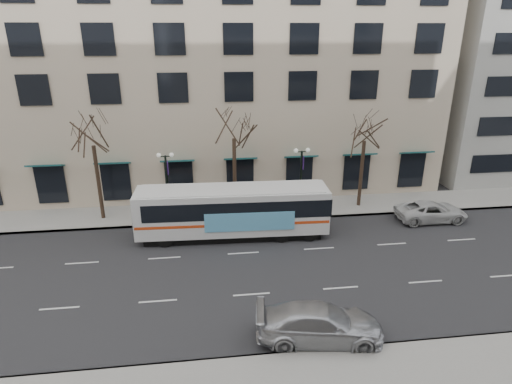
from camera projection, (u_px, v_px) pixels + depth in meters
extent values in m
plane|color=black|center=(247.00, 272.00, 25.36)|extent=(160.00, 160.00, 0.00)
cube|color=gray|center=(297.00, 208.00, 34.25)|extent=(80.00, 4.00, 0.15)
cube|color=#C4AE95|center=(202.00, 46.00, 40.28)|extent=(40.00, 20.00, 24.00)
cylinder|color=black|center=(99.00, 184.00, 31.32)|extent=(0.28, 0.28, 5.74)
cylinder|color=black|center=(235.00, 177.00, 32.44)|extent=(0.28, 0.28, 5.95)
cylinder|color=black|center=(361.00, 175.00, 33.69)|extent=(0.28, 0.28, 5.46)
cylinder|color=black|center=(168.00, 188.00, 31.48)|extent=(0.16, 0.16, 5.00)
cylinder|color=black|center=(170.00, 217.00, 32.32)|extent=(0.36, 0.36, 0.30)
cube|color=black|center=(165.00, 156.00, 30.60)|extent=(0.90, 0.06, 0.06)
sphere|color=silver|center=(159.00, 155.00, 30.51)|extent=(0.32, 0.32, 0.32)
sphere|color=silver|center=(172.00, 155.00, 30.62)|extent=(0.32, 0.32, 0.32)
cube|color=#3C1C69|center=(168.00, 168.00, 30.92)|extent=(0.04, 0.45, 1.00)
cylinder|color=black|center=(301.00, 183.00, 32.64)|extent=(0.16, 0.16, 5.00)
cylinder|color=black|center=(300.00, 211.00, 33.48)|extent=(0.36, 0.36, 0.30)
cube|color=black|center=(302.00, 152.00, 31.76)|extent=(0.90, 0.06, 0.06)
sphere|color=silver|center=(296.00, 151.00, 31.67)|extent=(0.32, 0.32, 0.32)
sphere|color=silver|center=(308.00, 150.00, 31.78)|extent=(0.32, 0.32, 0.32)
cube|color=#3C1C69|center=(303.00, 163.00, 32.08)|extent=(0.04, 0.45, 1.00)
cube|color=silver|center=(232.00, 210.00, 29.13)|extent=(13.02, 3.28, 2.96)
cube|color=black|center=(233.00, 232.00, 29.72)|extent=(11.98, 2.90, 0.48)
cube|color=black|center=(237.00, 203.00, 28.99)|extent=(12.51, 3.30, 1.19)
cube|color=red|center=(233.00, 216.00, 29.31)|extent=(12.90, 3.30, 0.19)
cube|color=#5BADDD|center=(250.00, 222.00, 27.99)|extent=(5.92, 0.28, 1.29)
cube|color=silver|center=(232.00, 189.00, 28.58)|extent=(12.37, 2.97, 0.09)
cylinder|color=black|center=(165.00, 239.00, 28.12)|extent=(1.09, 0.34, 1.08)
cylinder|color=black|center=(169.00, 223.00, 30.42)|extent=(1.09, 0.34, 1.08)
cylinder|color=black|center=(282.00, 235.00, 28.75)|extent=(1.09, 0.34, 1.08)
cylinder|color=black|center=(277.00, 219.00, 31.05)|extent=(1.09, 0.34, 1.08)
cylinder|color=black|center=(310.00, 234.00, 28.91)|extent=(1.09, 0.34, 1.08)
cylinder|color=black|center=(303.00, 218.00, 31.21)|extent=(1.09, 0.34, 1.08)
imported|color=#B7B9BF|center=(320.00, 323.00, 19.62)|extent=(6.13, 3.15, 1.70)
imported|color=#BDBDBD|center=(431.00, 211.00, 31.95)|extent=(5.27, 2.49, 1.45)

